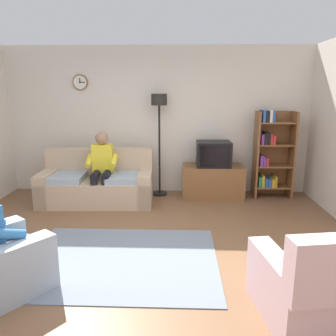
{
  "coord_description": "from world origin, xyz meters",
  "views": [
    {
      "loc": [
        0.43,
        -3.62,
        1.9
      ],
      "look_at": [
        0.26,
        0.87,
        0.85
      ],
      "focal_mm": 35.54,
      "sensor_mm": 36.0,
      "label": 1
    }
  ],
  "objects_px": {
    "tv_stand": "(213,181)",
    "armchair_near_bookshelf": "(312,288)",
    "couch": "(97,185)",
    "person_on_couch": "(102,164)",
    "tv": "(214,154)",
    "bookshelf": "(271,153)",
    "floor_lamp": "(159,117)"
  },
  "relations": [
    {
      "from": "tv_stand",
      "to": "armchair_near_bookshelf",
      "type": "xyz_separation_m",
      "value": [
        0.52,
        -3.35,
        -0.0
      ]
    },
    {
      "from": "couch",
      "to": "person_on_couch",
      "type": "height_order",
      "value": "person_on_couch"
    },
    {
      "from": "couch",
      "to": "armchair_near_bookshelf",
      "type": "relative_size",
      "value": 1.95
    },
    {
      "from": "couch",
      "to": "tv_stand",
      "type": "bearing_deg",
      "value": 10.39
    },
    {
      "from": "tv",
      "to": "person_on_couch",
      "type": "height_order",
      "value": "person_on_couch"
    },
    {
      "from": "tv",
      "to": "person_on_couch",
      "type": "bearing_deg",
      "value": -166.51
    },
    {
      "from": "armchair_near_bookshelf",
      "to": "tv",
      "type": "bearing_deg",
      "value": 98.87
    },
    {
      "from": "tv_stand",
      "to": "tv",
      "type": "relative_size",
      "value": 1.83
    },
    {
      "from": "bookshelf",
      "to": "person_on_couch",
      "type": "height_order",
      "value": "bookshelf"
    },
    {
      "from": "bookshelf",
      "to": "armchair_near_bookshelf",
      "type": "height_order",
      "value": "bookshelf"
    },
    {
      "from": "tv_stand",
      "to": "floor_lamp",
      "type": "relative_size",
      "value": 0.59
    },
    {
      "from": "couch",
      "to": "person_on_couch",
      "type": "distance_m",
      "value": 0.42
    },
    {
      "from": "floor_lamp",
      "to": "tv",
      "type": "bearing_deg",
      "value": -7.21
    },
    {
      "from": "bookshelf",
      "to": "armchair_near_bookshelf",
      "type": "relative_size",
      "value": 1.59
    },
    {
      "from": "tv",
      "to": "armchair_near_bookshelf",
      "type": "bearing_deg",
      "value": -81.13
    },
    {
      "from": "tv",
      "to": "person_on_couch",
      "type": "xyz_separation_m",
      "value": [
        -1.91,
        -0.46,
        -0.11
      ]
    },
    {
      "from": "couch",
      "to": "armchair_near_bookshelf",
      "type": "height_order",
      "value": "same"
    },
    {
      "from": "tv_stand",
      "to": "couch",
      "type": "bearing_deg",
      "value": -169.61
    },
    {
      "from": "armchair_near_bookshelf",
      "to": "person_on_couch",
      "type": "relative_size",
      "value": 0.8
    },
    {
      "from": "armchair_near_bookshelf",
      "to": "couch",
      "type": "bearing_deg",
      "value": 130.6
    },
    {
      "from": "floor_lamp",
      "to": "armchair_near_bookshelf",
      "type": "height_order",
      "value": "floor_lamp"
    },
    {
      "from": "tv_stand",
      "to": "person_on_couch",
      "type": "height_order",
      "value": "person_on_couch"
    },
    {
      "from": "couch",
      "to": "floor_lamp",
      "type": "distance_m",
      "value": 1.62
    },
    {
      "from": "bookshelf",
      "to": "couch",
      "type": "bearing_deg",
      "value": -171.79
    },
    {
      "from": "tv",
      "to": "person_on_couch",
      "type": "distance_m",
      "value": 1.97
    },
    {
      "from": "couch",
      "to": "armchair_near_bookshelf",
      "type": "xyz_separation_m",
      "value": [
        2.55,
        -2.97,
        -0.02
      ]
    },
    {
      "from": "couch",
      "to": "bookshelf",
      "type": "distance_m",
      "value": 3.13
    },
    {
      "from": "floor_lamp",
      "to": "bookshelf",
      "type": "bearing_deg",
      "value": -0.83
    },
    {
      "from": "armchair_near_bookshelf",
      "to": "person_on_couch",
      "type": "bearing_deg",
      "value": 130.28
    },
    {
      "from": "floor_lamp",
      "to": "armchair_near_bookshelf",
      "type": "distance_m",
      "value": 3.93
    },
    {
      "from": "tv_stand",
      "to": "person_on_couch",
      "type": "relative_size",
      "value": 0.89
    },
    {
      "from": "bookshelf",
      "to": "person_on_couch",
      "type": "distance_m",
      "value": 3.0
    }
  ]
}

